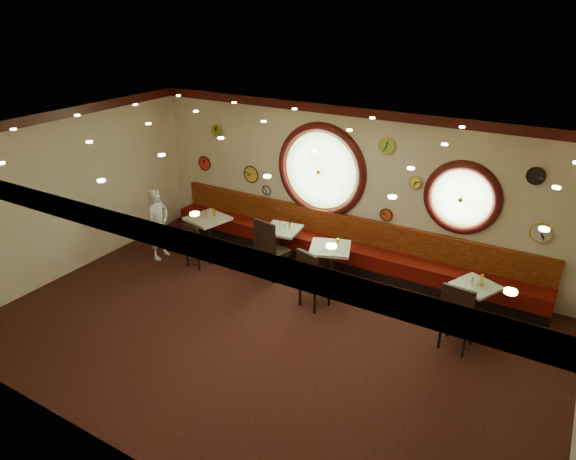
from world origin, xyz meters
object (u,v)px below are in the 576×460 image
object	(u,v)px
table_b	(282,241)
condiment_d_bottle	(482,279)
chair_d	(458,313)
condiment_c_pepper	(327,246)
condiment_c_salt	(331,242)
condiment_a_bottle	(214,212)
condiment_a_salt	(206,213)
condiment_c_bottle	(338,242)
chair_b	(269,245)
condiment_b_pepper	(285,226)
waiter	(159,224)
table_a	(209,231)
table_d	(474,298)
condiment_b_salt	(280,224)
condiment_b_bottle	(289,226)
condiment_d_pepper	(478,282)
condiment_a_pepper	(206,217)
table_c	(330,261)
condiment_d_salt	(472,280)
chair_c	(311,276)
chair_a	(194,243)

from	to	relation	value
table_b	condiment_d_bottle	world-z (taller)	condiment_d_bottle
chair_d	condiment_c_pepper	size ratio (longest dim) A/B	7.77
condiment_c_salt	condiment_a_bottle	bearing A→B (deg)	-178.42
condiment_a_salt	condiment_c_bottle	distance (m)	3.01
chair_b	condiment_b_pepper	xyz separation A→B (m)	(-0.08, 0.72, 0.10)
table_b	waiter	size ratio (longest dim) A/B	0.51
table_a	chair_d	distance (m)	5.41
table_d	chair_d	world-z (taller)	chair_d
chair_d	condiment_c_salt	distance (m)	2.75
condiment_a_salt	condiment_b_salt	size ratio (longest dim) A/B	1.06
condiment_b_bottle	condiment_d_pepper	bearing A→B (deg)	-3.80
condiment_c_salt	condiment_b_salt	bearing A→B (deg)	167.60
table_b	condiment_a_pepper	distance (m)	1.66
table_b	table_c	bearing A→B (deg)	-15.09
condiment_c_pepper	condiment_d_salt	bearing A→B (deg)	5.34
chair_c	condiment_b_pepper	xyz separation A→B (m)	(-1.28, 1.24, 0.17)
table_d	condiment_b_salt	bearing A→B (deg)	176.16
condiment_d_salt	condiment_b_bottle	bearing A→B (deg)	176.37
condiment_c_pepper	chair_a	bearing A→B (deg)	-165.83
table_c	condiment_c_bottle	bearing A→B (deg)	45.56
condiment_c_salt	condiment_c_bottle	bearing A→B (deg)	-2.26
table_b	condiment_b_salt	bearing A→B (deg)	147.40
chair_a	chair_d	size ratio (longest dim) A/B	0.83
condiment_d_salt	chair_d	bearing A→B (deg)	-89.41
condiment_a_bottle	waiter	world-z (taller)	waiter
chair_c	condiment_b_salt	distance (m)	1.92
condiment_c_pepper	condiment_d_bottle	xyz separation A→B (m)	(2.71, 0.30, -0.07)
table_b	condiment_d_salt	xyz separation A→B (m)	(3.80, -0.18, 0.27)
condiment_c_salt	condiment_d_bottle	size ratio (longest dim) A/B	0.56
chair_c	condiment_b_bottle	world-z (taller)	chair_c
chair_d	table_c	bearing A→B (deg)	167.32
condiment_a_salt	condiment_d_bottle	xyz separation A→B (m)	(5.59, 0.24, -0.10)
condiment_b_pepper	chair_d	bearing A→B (deg)	-17.40
condiment_a_salt	condiment_c_bottle	size ratio (longest dim) A/B	0.71
condiment_d_salt	condiment_d_pepper	world-z (taller)	same
table_b	condiment_d_salt	size ratio (longest dim) A/B	7.91
table_a	table_d	bearing A→B (deg)	2.53
table_b	chair_a	bearing A→B (deg)	-142.24
condiment_c_pepper	condiment_b_bottle	xyz separation A→B (m)	(-1.07, 0.47, -0.02)
table_a	condiment_a_pepper	xyz separation A→B (m)	(0.02, -0.06, 0.36)
table_b	condiment_c_bottle	bearing A→B (deg)	-9.92
condiment_a_bottle	table_b	bearing A→B (deg)	11.72
table_c	condiment_c_salt	xyz separation A→B (m)	(-0.03, 0.11, 0.34)
table_a	condiment_d_salt	bearing A→B (deg)	2.85
table_d	condiment_d_bottle	size ratio (longest dim) A/B	5.24
chair_a	table_d	bearing A→B (deg)	11.86
chair_d	condiment_d_bottle	bearing A→B (deg)	88.35
condiment_d_pepper	condiment_a_bottle	bearing A→B (deg)	-178.85
table_b	condiment_b_salt	xyz separation A→B (m)	(-0.09, 0.06, 0.33)
table_a	condiment_c_salt	xyz separation A→B (m)	(2.78, 0.22, 0.32)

